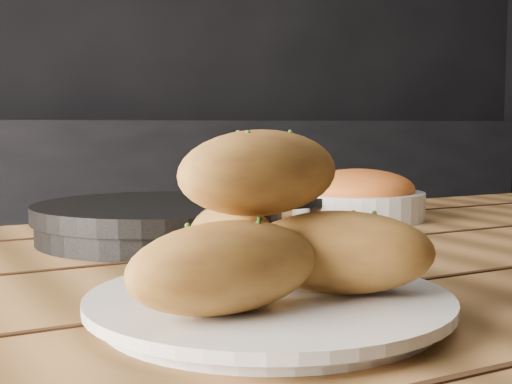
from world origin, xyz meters
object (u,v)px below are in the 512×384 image
object	(u,v)px
plate	(269,305)
bowl	(358,197)
table	(270,367)
skillet	(160,221)
bread_rolls	(265,234)

from	to	relation	value
plate	bowl	world-z (taller)	bowl
table	plate	world-z (taller)	plate
skillet	table	bearing A→B (deg)	-82.70
table	bowl	distance (m)	0.42
bread_rolls	skillet	world-z (taller)	bread_rolls
table	bread_rolls	bearing A→B (deg)	-120.77
plate	bread_rolls	size ratio (longest dim) A/B	1.09
bowl	table	bearing A→B (deg)	-138.38
table	bread_rolls	world-z (taller)	bread_rolls
plate	bread_rolls	world-z (taller)	bread_rolls
bread_rolls	bowl	bearing A→B (deg)	46.92
table	skillet	xyz separation A→B (m)	(-0.03, 0.22, 0.12)
table	skillet	world-z (taller)	skillet
plate	bread_rolls	xyz separation A→B (m)	(-0.00, -0.00, 0.05)
table	skillet	distance (m)	0.25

